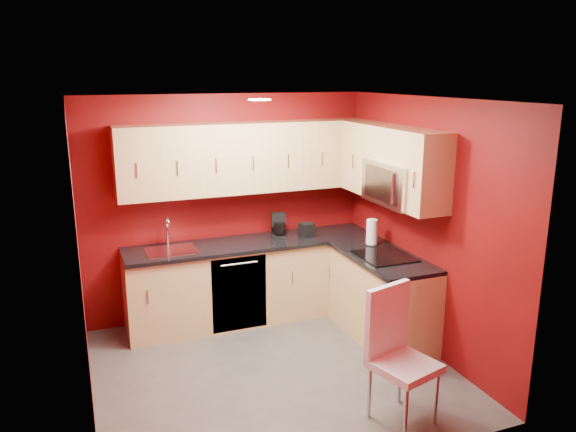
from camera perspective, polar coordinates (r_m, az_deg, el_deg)
floor at (r=5.46m, az=-1.54°, el=-15.43°), size 3.20×3.20×0.00m
ceiling at (r=4.75m, az=-1.74°, el=11.76°), size 3.20×3.20×0.00m
wall_back at (r=6.35m, az=-6.21°, el=0.93°), size 3.20×0.00×3.20m
wall_front at (r=3.67m, az=6.39°, el=-9.21°), size 3.20×0.00×3.20m
wall_left at (r=4.70m, az=-20.38°, el=-4.71°), size 0.00×3.00×3.00m
wall_right at (r=5.68m, az=13.73°, el=-1.00°), size 0.00×3.00×3.00m
base_cabinets_back at (r=6.37m, az=-3.55°, el=-6.66°), size 2.80×0.60×0.87m
base_cabinets_right at (r=5.99m, az=9.51°, el=-8.24°), size 0.60×1.30×0.87m
countertop_back at (r=6.21m, az=-3.57°, el=-2.78°), size 2.80×0.63×0.04m
countertop_right at (r=5.81m, az=9.64°, el=-4.17°), size 0.63×1.27×0.04m
upper_cabinets_back at (r=6.13m, az=-4.11°, el=5.97°), size 2.80×0.35×0.75m
upper_cabinets_right at (r=5.82m, az=10.20°, el=5.96°), size 0.35×1.55×0.75m
microwave at (r=5.64m, az=11.10°, el=3.31°), size 0.42×0.76×0.42m
cooktop at (r=5.77m, az=9.79°, el=-4.04°), size 0.50×0.55×0.01m
sink at (r=6.01m, az=-11.84°, el=-3.10°), size 0.52×0.42×0.35m
dishwasher_front at (r=6.04m, az=-4.97°, el=-7.87°), size 0.60×0.02×0.82m
downlight at (r=5.03m, az=-2.91°, el=11.73°), size 0.20×0.20×0.01m
coffee_maker at (r=6.33m, az=-0.94°, el=-0.97°), size 0.21×0.25×0.27m
napkin_holder at (r=6.36m, az=1.92°, el=-1.41°), size 0.16×0.16×0.15m
paper_towel at (r=6.10m, az=8.52°, el=-1.64°), size 0.16×0.16×0.28m
dining_chair at (r=4.61m, az=11.77°, el=-13.98°), size 0.55×0.57×1.10m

